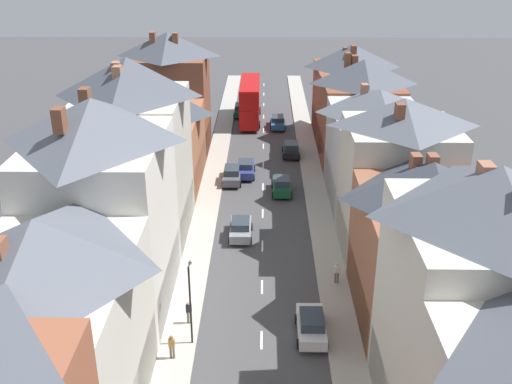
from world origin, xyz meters
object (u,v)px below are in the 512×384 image
object	(u,v)px
car_near_blue	(241,228)
car_mid_white	(246,168)
pedestrian_far_right	(337,272)
double_decker_bus_lead	(250,101)
car_parked_right_b	(232,174)
car_far_grey	(291,149)
street_lamp	(190,298)
pedestrian_mid_right	(172,346)
car_parked_left_b	(278,122)
pedestrian_far_left	(189,311)
car_parked_right_a	(311,325)
car_parked_left_a	(282,185)
car_mid_black	(241,110)

from	to	relation	value
car_near_blue	car_mid_white	bearing A→B (deg)	90.00
car_mid_white	pedestrian_far_right	xyz separation A→B (m)	(7.13, -20.39, 0.20)
double_decker_bus_lead	car_parked_right_b	xyz separation A→B (m)	(-1.29, -20.65, -1.98)
car_far_grey	street_lamp	world-z (taller)	street_lamp
car_mid_white	street_lamp	distance (m)	27.38
double_decker_bus_lead	pedestrian_mid_right	xyz separation A→B (m)	(-3.44, -47.76, -1.78)
car_parked_left_b	pedestrian_far_left	world-z (taller)	pedestrian_far_left
car_near_blue	car_parked_right_a	size ratio (longest dim) A/B	0.98
pedestrian_mid_right	car_far_grey	bearing A→B (deg)	76.50
car_parked_left_a	car_parked_right_b	bearing A→B (deg)	151.12
pedestrian_far_right	car_parked_left_b	bearing A→B (deg)	95.50
car_near_blue	car_parked_left_a	size ratio (longest dim) A/B	1.00
car_parked_left_a	car_parked_right_a	xyz separation A→B (m)	(1.30, -21.99, -0.02)
car_parked_right_a	street_lamp	size ratio (longest dim) A/B	0.74
car_parked_left_a	car_parked_right_a	world-z (taller)	car_parked_left_a
pedestrian_far_left	pedestrian_far_right	size ratio (longest dim) A/B	1.00
pedestrian_mid_right	street_lamp	xyz separation A→B (m)	(1.00, 1.62, 2.21)
car_mid_white	pedestrian_far_left	distance (m)	25.49
car_parked_left_a	car_far_grey	size ratio (longest dim) A/B	0.97
car_mid_white	street_lamp	world-z (taller)	street_lamp
car_far_grey	car_parked_right_a	bearing A→B (deg)	-90.00
car_parked_right_a	car_parked_right_b	world-z (taller)	car_parked_right_b
car_parked_left_a	pedestrian_far_left	distance (m)	21.91
car_mid_white	car_far_grey	world-z (taller)	car_mid_white
car_parked_left_b	pedestrian_far_right	distance (m)	36.83
car_mid_black	street_lamp	size ratio (longest dim) A/B	0.81
double_decker_bus_lead	car_mid_black	bearing A→B (deg)	116.99
double_decker_bus_lead	car_near_blue	xyz separation A→B (m)	(0.01, -32.31, -1.99)
car_parked_left_a	car_mid_black	size ratio (longest dim) A/B	0.89
pedestrian_far_right	car_mid_white	bearing A→B (deg)	109.27
car_parked_right_a	pedestrian_far_left	distance (m)	7.82
car_parked_right_a	car_mid_white	xyz separation A→B (m)	(-4.90, 26.38, 0.01)
pedestrian_far_left	street_lamp	size ratio (longest dim) A/B	0.29
car_far_grey	car_parked_right_b	distance (m)	9.89
pedestrian_far_left	car_parked_left_b	bearing A→B (deg)	81.18
pedestrian_far_left	car_parked_right_b	bearing A→B (deg)	86.25
double_decker_bus_lead	pedestrian_far_left	bearing A→B (deg)	-93.67
car_mid_black	pedestrian_mid_right	xyz separation A→B (m)	(-2.15, -50.29, 0.19)
pedestrian_far_left	car_near_blue	bearing A→B (deg)	76.62
car_parked_right_b	pedestrian_far_right	distance (m)	20.52
car_parked_right_a	double_decker_bus_lead	bearing A→B (deg)	96.18
pedestrian_mid_right	pedestrian_far_right	world-z (taller)	same
double_decker_bus_lead	car_parked_left_b	xyz separation A→B (m)	(3.61, -2.70, -2.01)
car_parked_right_b	street_lamp	size ratio (longest dim) A/B	0.79
double_decker_bus_lead	car_parked_left_b	bearing A→B (deg)	-36.84
double_decker_bus_lead	car_far_grey	distance (m)	14.00
double_decker_bus_lead	car_mid_white	distance (m)	19.07
car_mid_black	car_far_grey	size ratio (longest dim) A/B	1.10
car_parked_right_a	car_far_grey	xyz separation A→B (m)	(-0.00, 32.39, -0.02)
pedestrian_far_left	car_parked_left_a	bearing A→B (deg)	72.88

